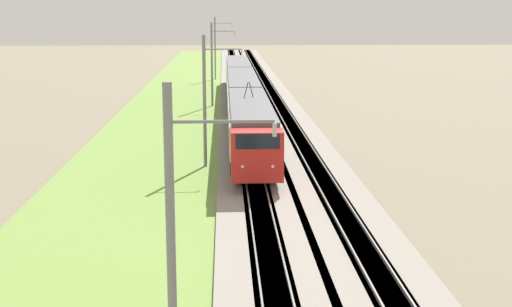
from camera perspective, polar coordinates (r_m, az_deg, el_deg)
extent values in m
cube|color=gray|center=(60.53, -0.87, 1.92)|extent=(240.00, 4.40, 0.30)
cube|color=gray|center=(60.78, 2.93, 1.94)|extent=(240.00, 4.40, 0.30)
cube|color=#4C4238|center=(60.53, -0.87, 1.92)|extent=(240.00, 1.57, 0.30)
cube|color=gray|center=(60.48, -1.38, 2.12)|extent=(240.00, 0.07, 0.15)
cube|color=gray|center=(60.51, -0.37, 2.13)|extent=(240.00, 0.07, 0.15)
cube|color=#4C4238|center=(60.78, 2.93, 1.94)|extent=(240.00, 1.57, 0.30)
cube|color=gray|center=(60.69, 2.43, 2.15)|extent=(240.00, 0.07, 0.15)
cube|color=gray|center=(60.79, 3.43, 2.16)|extent=(240.00, 0.07, 0.15)
cube|color=olive|center=(60.66, -6.44, 1.78)|extent=(240.00, 12.82, 0.12)
cube|color=red|center=(38.88, 0.07, -0.12)|extent=(1.85, 2.83, 2.74)
cube|color=black|center=(38.43, 0.09, 1.14)|extent=(1.33, 2.36, 0.82)
sphere|color=#F2EAC6|center=(38.09, -1.09, -1.06)|extent=(0.20, 0.20, 0.20)
sphere|color=#F2EAC6|center=(38.16, 1.35, -1.03)|extent=(0.20, 0.20, 0.20)
cube|color=#2D2D33|center=(48.95, -0.47, 1.11)|extent=(18.30, 2.95, 0.77)
cube|color=silver|center=(48.72, -0.48, 2.70)|extent=(18.30, 2.95, 1.97)
cube|color=black|center=(48.70, -0.48, 2.88)|extent=(16.84, 2.97, 0.83)
cube|color=#515156|center=(48.57, -0.48, 3.99)|extent=(18.30, 2.72, 0.25)
cube|color=black|center=(49.07, -0.47, 0.35)|extent=(17.39, 2.51, 0.55)
cylinder|color=black|center=(41.83, -0.83, -1.38)|extent=(0.86, 0.12, 0.86)
cylinder|color=black|center=(41.88, 0.63, -1.36)|extent=(0.86, 0.12, 0.86)
cube|color=#2D2D33|center=(68.54, -1.08, 4.08)|extent=(20.15, 2.95, 0.77)
cube|color=silver|center=(68.37, -1.09, 5.22)|extent=(20.15, 2.95, 1.97)
cube|color=black|center=(68.36, -1.09, 5.35)|extent=(18.54, 2.97, 0.83)
cube|color=#515156|center=(68.26, -1.09, 6.15)|extent=(20.15, 2.72, 0.25)
cube|color=black|center=(68.62, -1.08, 3.53)|extent=(19.14, 2.51, 0.55)
cube|color=#2D2D33|center=(89.15, -1.44, 5.78)|extent=(20.15, 2.95, 0.77)
cube|color=silver|center=(89.03, -1.44, 6.66)|extent=(20.15, 2.95, 1.97)
cube|color=black|center=(89.01, -1.44, 6.76)|extent=(18.54, 2.97, 0.83)
cube|color=#515156|center=(88.94, -1.45, 7.37)|extent=(20.15, 2.72, 0.25)
cube|color=black|center=(89.22, -1.44, 5.36)|extent=(19.14, 2.51, 0.55)
cylinder|color=black|center=(51.20, -0.79, 5.14)|extent=(0.06, 0.33, 1.08)
cylinder|color=black|center=(51.21, -0.40, 5.14)|extent=(0.06, 0.33, 1.08)
cube|color=black|center=(42.05, -0.10, -2.54)|extent=(0.10, 0.10, 0.00)
cylinder|color=slate|center=(16.95, -6.78, -8.88)|extent=(0.22, 0.22, 8.58)
cylinder|color=slate|center=(16.04, -2.78, 2.57)|extent=(0.08, 2.40, 0.08)
cylinder|color=#B2ADA8|center=(16.12, 1.50, 1.90)|extent=(0.10, 0.10, 0.30)
cylinder|color=slate|center=(45.97, -4.14, 4.09)|extent=(0.22, 0.22, 8.60)
cylinder|color=slate|center=(45.64, -2.68, 8.34)|extent=(0.08, 2.40, 0.08)
cylinder|color=#B2ADA8|center=(45.67, -1.16, 8.10)|extent=(0.10, 0.10, 0.30)
cylinder|color=slate|center=(75.53, -3.55, 7.07)|extent=(0.22, 0.22, 8.86)
cylinder|color=slate|center=(75.33, -2.66, 9.75)|extent=(0.08, 2.40, 0.08)
cylinder|color=#B2ADA8|center=(75.35, -1.73, 9.61)|extent=(0.10, 0.10, 0.30)
cylinder|color=slate|center=(105.18, -3.29, 8.37)|extent=(0.22, 0.22, 9.14)
cylinder|color=slate|center=(105.04, -2.65, 10.37)|extent=(0.08, 2.40, 0.08)
cylinder|color=#B2ADA8|center=(105.05, -1.99, 10.27)|extent=(0.10, 0.10, 0.30)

